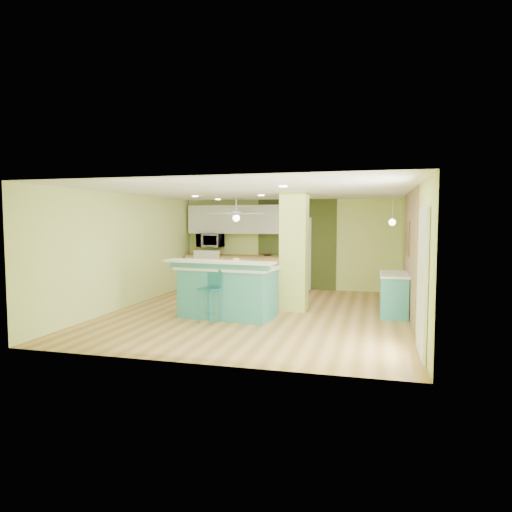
% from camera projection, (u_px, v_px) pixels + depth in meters
% --- Properties ---
extents(floor, '(6.00, 7.00, 0.01)m').
position_uv_depth(floor, '(259.00, 313.00, 9.48)').
color(floor, olive).
rests_on(floor, ground).
extents(ceiling, '(6.00, 7.00, 0.01)m').
position_uv_depth(ceiling, '(259.00, 192.00, 9.29)').
color(ceiling, white).
rests_on(ceiling, wall_back).
extents(wall_back, '(6.00, 0.01, 2.50)m').
position_uv_depth(wall_back, '(290.00, 244.00, 12.77)').
color(wall_back, '#D5E87C').
rests_on(wall_back, floor).
extents(wall_front, '(6.00, 0.01, 2.50)m').
position_uv_depth(wall_front, '(194.00, 271.00, 6.01)').
color(wall_front, '#D5E87C').
rests_on(wall_front, floor).
extents(wall_left, '(0.01, 7.00, 2.50)m').
position_uv_depth(wall_left, '(128.00, 251.00, 10.14)').
color(wall_left, '#D5E87C').
rests_on(wall_left, floor).
extents(wall_right, '(0.01, 7.00, 2.50)m').
position_uv_depth(wall_right, '(412.00, 256.00, 8.63)').
color(wall_right, '#D5E87C').
rests_on(wall_right, floor).
extents(wood_panel, '(0.02, 3.40, 2.50)m').
position_uv_depth(wood_panel, '(409.00, 254.00, 9.22)').
color(wood_panel, olive).
rests_on(wood_panel, floor).
extents(olive_accent, '(2.20, 0.02, 2.50)m').
position_uv_depth(olive_accent, '(297.00, 245.00, 12.70)').
color(olive_accent, '#435020').
rests_on(olive_accent, floor).
extents(interior_door, '(0.82, 0.05, 2.00)m').
position_uv_depth(interior_door, '(296.00, 254.00, 12.69)').
color(interior_door, silver).
rests_on(interior_door, floor).
extents(french_door, '(0.04, 1.08, 2.10)m').
position_uv_depth(french_door, '(422.00, 282.00, 6.44)').
color(french_door, white).
rests_on(french_door, floor).
extents(column, '(0.55, 0.55, 2.50)m').
position_uv_depth(column, '(294.00, 252.00, 9.71)').
color(column, '#BAD060').
rests_on(column, floor).
extents(kitchen_run, '(3.25, 0.63, 0.94)m').
position_uv_depth(kitchen_run, '(242.00, 272.00, 12.86)').
color(kitchen_run, '#DBC573').
rests_on(kitchen_run, floor).
extents(stove, '(0.76, 0.66, 1.08)m').
position_uv_depth(stove, '(210.00, 271.00, 13.09)').
color(stove, white).
rests_on(stove, floor).
extents(upper_cabinets, '(3.20, 0.34, 0.80)m').
position_uv_depth(upper_cabinets, '(243.00, 219.00, 12.86)').
color(upper_cabinets, silver).
rests_on(upper_cabinets, wall_back).
extents(microwave, '(0.70, 0.48, 0.39)m').
position_uv_depth(microwave, '(210.00, 240.00, 13.03)').
color(microwave, silver).
rests_on(microwave, wall_back).
extents(ceiling_fan, '(1.41, 1.41, 0.61)m').
position_uv_depth(ceiling_fan, '(236.00, 214.00, 11.53)').
color(ceiling_fan, silver).
rests_on(ceiling_fan, ceiling).
extents(pendant_lamp, '(0.14, 0.14, 0.69)m').
position_uv_depth(pendant_lamp, '(392.00, 222.00, 9.40)').
color(pendant_lamp, silver).
rests_on(pendant_lamp, ceiling).
extents(wall_decor, '(0.03, 0.90, 0.70)m').
position_uv_depth(wall_decor, '(408.00, 238.00, 9.39)').
color(wall_decor, brown).
rests_on(wall_decor, wood_panel).
extents(peninsula, '(2.21, 1.38, 1.16)m').
position_uv_depth(peninsula, '(228.00, 290.00, 9.02)').
color(peninsula, teal).
rests_on(peninsula, floor).
extents(bar_stool, '(0.42, 0.42, 1.00)m').
position_uv_depth(bar_stool, '(212.00, 287.00, 8.55)').
color(bar_stool, '#1E7088').
rests_on(bar_stool, floor).
extents(side_counter, '(0.56, 1.31, 0.84)m').
position_uv_depth(side_counter, '(394.00, 294.00, 9.28)').
color(side_counter, teal).
rests_on(side_counter, floor).
extents(fruit_bowl, '(0.34, 0.34, 0.06)m').
position_uv_depth(fruit_bowl, '(267.00, 255.00, 12.59)').
color(fruit_bowl, '#3D2919').
rests_on(fruit_bowl, kitchen_run).
extents(canister, '(0.14, 0.14, 0.16)m').
position_uv_depth(canister, '(236.00, 262.00, 9.10)').
color(canister, yellow).
rests_on(canister, peninsula).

